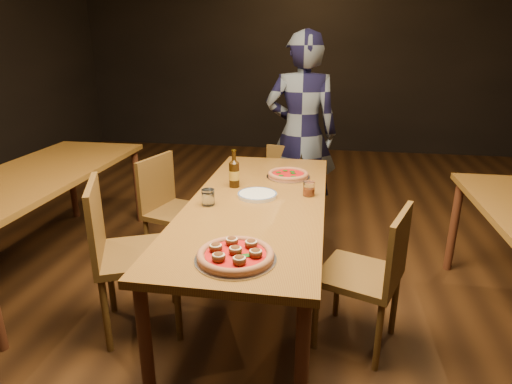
% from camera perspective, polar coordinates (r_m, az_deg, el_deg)
% --- Properties ---
extents(ground, '(9.00, 9.00, 0.00)m').
position_cam_1_polar(ground, '(2.92, 0.17, -15.06)').
color(ground, black).
extents(table_main, '(0.80, 2.00, 0.75)m').
position_cam_1_polar(table_main, '(2.59, 0.18, -2.59)').
color(table_main, brown).
rests_on(table_main, ground).
extents(table_left, '(0.80, 2.00, 0.75)m').
position_cam_1_polar(table_left, '(3.53, -27.32, 1.19)').
color(table_left, brown).
rests_on(table_left, ground).
extents(chair_main_nw, '(0.60, 0.60, 0.98)m').
position_cam_1_polar(chair_main_nw, '(2.60, -15.39, -7.89)').
color(chair_main_nw, '#5A3717').
rests_on(chair_main_nw, ground).
extents(chair_main_sw, '(0.51, 0.51, 0.89)m').
position_cam_1_polar(chair_main_sw, '(3.27, -10.23, -2.58)').
color(chair_main_sw, '#5A3717').
rests_on(chair_main_sw, ground).
extents(chair_main_e, '(0.53, 0.53, 0.88)m').
position_cam_1_polar(chair_main_e, '(2.47, 13.58, -10.54)').
color(chair_main_e, '#5A3717').
rests_on(chair_main_e, ground).
extents(chair_end, '(0.45, 0.45, 0.82)m').
position_cam_1_polar(chair_end, '(3.74, 3.33, -0.04)').
color(chair_end, '#5A3717').
rests_on(chair_end, ground).
extents(pizza_meatball, '(0.36, 0.36, 0.07)m').
position_cam_1_polar(pizza_meatball, '(1.88, -2.75, -8.34)').
color(pizza_meatball, '#B7B7BF').
rests_on(pizza_meatball, table_main).
extents(pizza_margherita, '(0.31, 0.31, 0.04)m').
position_cam_1_polar(pizza_margherita, '(3.01, 4.31, 2.34)').
color(pizza_margherita, '#B7B7BF').
rests_on(pizza_margherita, table_main).
extents(plate_stack, '(0.24, 0.24, 0.02)m').
position_cam_1_polar(plate_stack, '(2.62, 0.18, -0.39)').
color(plate_stack, white).
rests_on(plate_stack, table_main).
extents(beer_bottle, '(0.07, 0.07, 0.24)m').
position_cam_1_polar(beer_bottle, '(2.78, -2.92, 2.40)').
color(beer_bottle, black).
rests_on(beer_bottle, table_main).
extents(water_glass, '(0.08, 0.08, 0.09)m').
position_cam_1_polar(water_glass, '(2.50, -6.40, -0.70)').
color(water_glass, white).
rests_on(water_glass, table_main).
extents(amber_glass, '(0.07, 0.07, 0.09)m').
position_cam_1_polar(amber_glass, '(2.65, 7.07, 0.44)').
color(amber_glass, '#8E3610').
rests_on(amber_glass, table_main).
extents(diner, '(0.66, 0.46, 1.75)m').
position_cam_1_polar(diner, '(3.85, 6.05, 7.69)').
color(diner, black).
rests_on(diner, ground).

